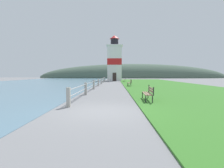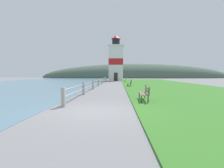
{
  "view_description": "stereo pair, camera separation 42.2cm",
  "coord_description": "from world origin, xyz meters",
  "px_view_note": "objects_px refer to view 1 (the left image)",
  "views": [
    {
      "loc": [
        0.63,
        -7.63,
        1.65
      ],
      "look_at": [
        0.19,
        16.16,
        0.3
      ],
      "focal_mm": 28.0,
      "sensor_mm": 36.0,
      "label": 1
    },
    {
      "loc": [
        1.05,
        -7.62,
        1.65
      ],
      "look_at": [
        0.19,
        16.16,
        0.3
      ],
      "focal_mm": 28.0,
      "sensor_mm": 36.0,
      "label": 2
    }
  ],
  "objects_px": {
    "park_bench_near": "(149,92)",
    "lighthouse": "(114,61)",
    "park_bench_far": "(124,79)",
    "park_bench_midway": "(130,82)"
  },
  "relations": [
    {
      "from": "park_bench_far",
      "to": "park_bench_near",
      "type": "bearing_deg",
      "value": 93.2
    },
    {
      "from": "lighthouse",
      "to": "park_bench_near",
      "type": "bearing_deg",
      "value": -86.17
    },
    {
      "from": "park_bench_near",
      "to": "park_bench_far",
      "type": "height_order",
      "value": "same"
    },
    {
      "from": "park_bench_midway",
      "to": "lighthouse",
      "type": "bearing_deg",
      "value": -82.25
    },
    {
      "from": "park_bench_far",
      "to": "lighthouse",
      "type": "height_order",
      "value": "lighthouse"
    },
    {
      "from": "park_bench_midway",
      "to": "park_bench_near",
      "type": "bearing_deg",
      "value": 91.76
    },
    {
      "from": "park_bench_far",
      "to": "lighthouse",
      "type": "relative_size",
      "value": 0.16
    },
    {
      "from": "park_bench_near",
      "to": "lighthouse",
      "type": "distance_m",
      "value": 33.49
    },
    {
      "from": "park_bench_near",
      "to": "lighthouse",
      "type": "xyz_separation_m",
      "value": [
        -2.22,
        33.13,
        4.36
      ]
    },
    {
      "from": "park_bench_near",
      "to": "park_bench_far",
      "type": "xyz_separation_m",
      "value": [
        -0.11,
        25.75,
        -0.0
      ]
    }
  ]
}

